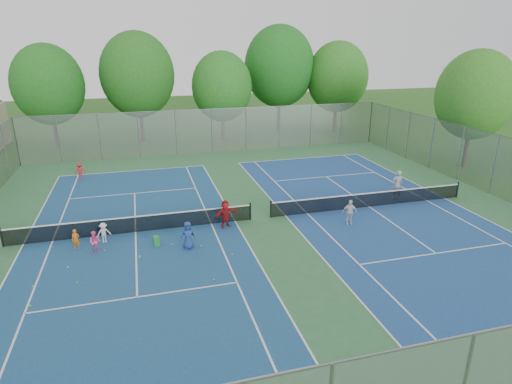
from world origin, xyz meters
TOP-DOWN VIEW (x-y plane):
  - ground at (0.00, 0.00)m, footprint 120.00×120.00m
  - court_pad at (0.00, 0.00)m, footprint 32.00×32.00m
  - court_left at (-7.00, 0.00)m, footprint 10.97×23.77m
  - court_right at (7.00, 0.00)m, footprint 10.97×23.77m
  - net_left at (-7.00, 0.00)m, footprint 12.87×0.10m
  - net_right at (7.00, 0.00)m, footprint 12.87×0.10m
  - fence_north at (0.00, 16.00)m, footprint 32.00×0.10m
  - fence_east at (16.00, 0.00)m, footprint 0.10×32.00m
  - tree_nw at (-14.00, 22.00)m, footprint 6.40×6.40m
  - tree_nl at (-6.00, 23.00)m, footprint 7.20×7.20m
  - tree_nc at (2.00, 21.00)m, footprint 6.00×6.00m
  - tree_nr at (9.00, 24.00)m, footprint 7.60×7.60m
  - tree_ne at (15.00, 22.00)m, footprint 6.60×6.60m
  - tree_side_e at (19.00, 6.00)m, footprint 6.00×6.00m
  - ball_crate at (-8.82, 0.83)m, footprint 0.32×0.32m
  - ball_hopper at (-5.99, -1.97)m, footprint 0.32×0.32m
  - student_a at (-9.81, -1.20)m, footprint 0.40×0.28m
  - student_b at (-8.86, -1.87)m, footprint 0.60×0.50m
  - student_c at (-8.52, -0.84)m, footprint 0.80×0.63m
  - student_d at (-4.48, -2.47)m, footprint 0.69×0.39m
  - student_e at (-4.47, -2.64)m, footprint 0.70×0.46m
  - student_f at (-2.18, -0.60)m, footprint 1.52×0.95m
  - child_far_baseline at (-10.82, 10.84)m, footprint 0.83×0.53m
  - instructor at (9.42, 0.87)m, footprint 0.73×0.51m
  - teen_court_b at (4.57, -2.03)m, footprint 0.90×0.52m
  - tennis_ball_0 at (-6.83, -2.94)m, footprint 0.07×0.07m
  - tennis_ball_1 at (-3.87, -2.66)m, footprint 0.07×0.07m
  - tennis_ball_2 at (-10.00, -3.13)m, footprint 0.07×0.07m
  - tennis_ball_3 at (-8.49, -1.85)m, footprint 0.07×0.07m
  - tennis_ball_4 at (-6.86, -3.07)m, footprint 0.07×0.07m
  - tennis_ball_5 at (-2.55, -3.92)m, footprint 0.07×0.07m
  - tennis_ball_6 at (-2.91, -1.31)m, footprint 0.07×0.07m
  - tennis_ball_7 at (-11.00, -5.96)m, footprint 0.07×0.07m
  - tennis_ball_8 at (-5.26, -2.04)m, footprint 0.07×0.07m
  - tennis_ball_9 at (-9.44, -4.65)m, footprint 0.07×0.07m
  - tennis_ball_10 at (-11.19, -4.47)m, footprint 0.07×0.07m
  - tennis_ball_11 at (-3.81, -5.96)m, footprint 0.07×0.07m

SIDE VIEW (x-z plane):
  - ground at x=0.00m, z-range 0.00..0.00m
  - court_pad at x=0.00m, z-range 0.00..0.01m
  - court_left at x=-7.00m, z-range 0.01..0.02m
  - court_right at x=7.00m, z-range 0.01..0.02m
  - tennis_ball_0 at x=-6.83m, z-range 0.00..0.07m
  - tennis_ball_1 at x=-3.87m, z-range 0.00..0.07m
  - tennis_ball_2 at x=-10.00m, z-range 0.00..0.07m
  - tennis_ball_3 at x=-8.49m, z-range 0.00..0.07m
  - tennis_ball_4 at x=-6.86m, z-range 0.00..0.07m
  - tennis_ball_5 at x=-2.55m, z-range 0.00..0.07m
  - tennis_ball_6 at x=-2.91m, z-range 0.00..0.07m
  - tennis_ball_7 at x=-11.00m, z-range 0.00..0.07m
  - tennis_ball_8 at x=-5.26m, z-range 0.00..0.07m
  - tennis_ball_9 at x=-9.44m, z-range 0.00..0.07m
  - tennis_ball_10 at x=-11.19m, z-range 0.00..0.07m
  - tennis_ball_11 at x=-3.81m, z-range 0.00..0.07m
  - ball_crate at x=-8.82m, z-range 0.00..0.26m
  - ball_hopper at x=-5.99m, z-range 0.00..0.53m
  - net_left at x=-7.00m, z-range 0.00..0.91m
  - net_right at x=7.00m, z-range 0.00..0.91m
  - student_a at x=-9.81m, z-range 0.00..1.03m
  - student_c at x=-8.52m, z-range 0.00..1.09m
  - student_d at x=-4.48m, z-range 0.00..1.10m
  - student_b at x=-8.86m, z-range 0.00..1.12m
  - child_far_baseline at x=-10.82m, z-range 0.00..1.22m
  - student_e at x=-4.47m, z-range 0.00..1.42m
  - teen_court_b at x=4.57m, z-range 0.00..1.43m
  - student_f at x=-2.18m, z-range 0.00..1.56m
  - instructor at x=9.42m, z-range 0.00..1.92m
  - fence_north at x=0.00m, z-range 0.00..4.00m
  - fence_east at x=16.00m, z-range 0.00..4.00m
  - tree_nc at x=2.00m, z-range 0.97..9.82m
  - tree_side_e at x=19.00m, z-range 1.14..10.34m
  - tree_nw at x=-14.00m, z-range 1.10..10.68m
  - tree_ne at x=15.00m, z-range 1.08..10.85m
  - tree_nl at x=-6.00m, z-range 1.20..11.89m
  - tree_nr at x=9.00m, z-range 1.33..12.75m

